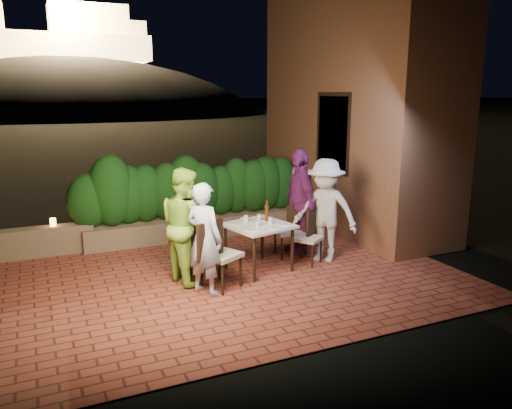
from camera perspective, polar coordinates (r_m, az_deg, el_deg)
ground at (r=7.76m, az=-3.29°, el=-8.41°), size 400.00×400.00×0.00m
terrace_floor at (r=8.22m, az=-4.55°, el=-7.61°), size 7.00×6.00×0.15m
building_wall at (r=10.72m, az=11.10°, el=11.03°), size 1.60×5.00×5.00m
window_pane at (r=9.90m, az=8.91°, el=8.09°), size 0.08×1.00×1.40m
window_frame at (r=9.89m, az=8.86°, el=8.09°), size 0.06×1.15×1.55m
planter at (r=9.83m, az=-7.02°, el=-2.56°), size 4.20×0.55×0.40m
hedge at (r=9.66m, az=-7.14°, el=1.73°), size 4.00×0.70×1.10m
parapet at (r=9.42m, az=-24.77°, el=-4.03°), size 2.20×0.30×0.50m
hill at (r=67.27m, az=-20.28°, el=6.19°), size 52.00×40.00×22.00m
fortress at (r=67.37m, az=-21.28°, el=18.52°), size 26.00×8.00×8.00m
dining_table at (r=7.92m, az=0.30°, el=-4.91°), size 1.10×1.10×0.75m
plate_nw at (r=7.50m, az=-0.52°, el=-2.91°), size 0.20×0.20×0.01m
plate_sw at (r=7.86m, az=-2.30°, el=-2.17°), size 0.23×0.23×0.01m
plate_ne at (r=7.85m, az=3.12°, el=-2.21°), size 0.23×0.23×0.01m
plate_se at (r=8.13m, az=0.89°, el=-1.67°), size 0.21×0.21×0.01m
plate_centre at (r=7.80m, az=0.57°, el=-2.29°), size 0.20×0.20×0.01m
plate_front at (r=7.60m, az=2.14°, el=-2.71°), size 0.20×0.20×0.01m
glass_nw at (r=7.65m, az=0.18°, el=-2.23°), size 0.06×0.06×0.10m
glass_sw at (r=7.91m, az=-1.15°, el=-1.66°), size 0.07×0.07×0.12m
glass_ne at (r=7.82m, az=1.65°, el=-1.87°), size 0.06×0.06×0.11m
glass_se at (r=7.99m, az=0.35°, el=-1.53°), size 0.07×0.07×0.12m
beer_bottle at (r=7.99m, az=1.25°, el=-0.72°), size 0.07×0.07×0.34m
bowl at (r=8.05m, az=-1.21°, el=-1.70°), size 0.21×0.21×0.04m
chair_left_front at (r=7.18m, az=-4.02°, el=-5.59°), size 0.65×0.65×1.05m
chair_left_back at (r=7.60m, az=-5.90°, el=-5.27°), size 0.43×0.43×0.87m
chair_right_front at (r=8.26m, az=5.91°, el=-3.73°), size 0.58×0.58×0.89m
chair_right_back at (r=8.59m, az=3.67°, el=-3.00°), size 0.47×0.47×0.90m
diner_blue at (r=6.94m, az=-5.94°, el=-3.93°), size 0.63×0.69×1.59m
diner_green at (r=7.42m, az=-8.10°, el=-2.35°), size 0.83×0.97×1.72m
diner_white at (r=8.33m, az=7.91°, el=-0.69°), size 1.18×1.27×1.72m
diner_purple at (r=8.69m, az=4.99°, el=0.35°), size 0.59×1.13×1.84m
parapet_lamp at (r=9.34m, az=-22.19°, el=-1.90°), size 0.10×0.10×0.14m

